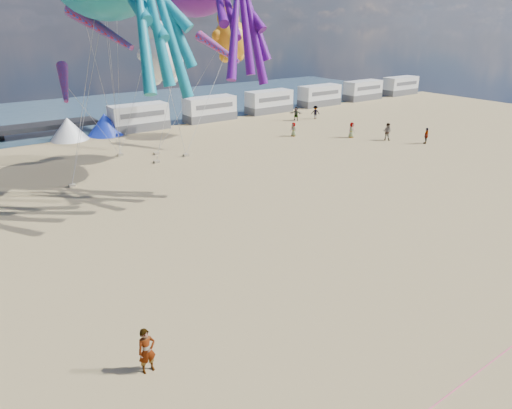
% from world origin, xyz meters
% --- Properties ---
extents(ground, '(120.00, 120.00, 0.00)m').
position_xyz_m(ground, '(0.00, 0.00, 0.00)').
color(ground, tan).
rests_on(ground, ground).
extents(water, '(120.00, 120.00, 0.00)m').
position_xyz_m(water, '(0.00, 55.00, 0.02)').
color(water, '#334E62').
rests_on(water, ground).
extents(motorhome_0, '(6.60, 2.50, 3.00)m').
position_xyz_m(motorhome_0, '(6.00, 40.00, 1.50)').
color(motorhome_0, silver).
rests_on(motorhome_0, ground).
extents(motorhome_1, '(6.60, 2.50, 3.00)m').
position_xyz_m(motorhome_1, '(15.50, 40.00, 1.50)').
color(motorhome_1, silver).
rests_on(motorhome_1, ground).
extents(motorhome_2, '(6.60, 2.50, 3.00)m').
position_xyz_m(motorhome_2, '(25.00, 40.00, 1.50)').
color(motorhome_2, silver).
rests_on(motorhome_2, ground).
extents(motorhome_3, '(6.60, 2.50, 3.00)m').
position_xyz_m(motorhome_3, '(34.50, 40.00, 1.50)').
color(motorhome_3, silver).
rests_on(motorhome_3, ground).
extents(motorhome_4, '(6.60, 2.50, 3.00)m').
position_xyz_m(motorhome_4, '(44.00, 40.00, 1.50)').
color(motorhome_4, silver).
rests_on(motorhome_4, ground).
extents(motorhome_5, '(6.60, 2.50, 3.00)m').
position_xyz_m(motorhome_5, '(53.50, 40.00, 1.50)').
color(motorhome_5, silver).
rests_on(motorhome_5, ground).
extents(tent_white, '(4.00, 4.00, 2.40)m').
position_xyz_m(tent_white, '(-2.00, 40.00, 1.20)').
color(tent_white, white).
rests_on(tent_white, ground).
extents(tent_blue, '(4.00, 4.00, 2.40)m').
position_xyz_m(tent_blue, '(2.00, 40.00, 1.20)').
color(tent_blue, '#1933CC').
rests_on(tent_blue, ground).
extents(rope_line, '(34.00, 0.03, 0.03)m').
position_xyz_m(rope_line, '(0.00, -5.00, 0.02)').
color(rope_line, '#F2338C').
rests_on(rope_line, ground).
extents(standing_person, '(0.66, 0.43, 1.80)m').
position_xyz_m(standing_person, '(-9.29, 2.12, 0.90)').
color(standing_person, tan).
rests_on(standing_person, ground).
extents(beachgoer_0, '(0.64, 0.45, 1.67)m').
position_xyz_m(beachgoer_0, '(23.44, 23.00, 0.83)').
color(beachgoer_0, '#7F6659').
rests_on(beachgoer_0, ground).
extents(beachgoer_2, '(1.05, 1.01, 1.71)m').
position_xyz_m(beachgoer_2, '(27.17, 32.88, 0.86)').
color(beachgoer_2, '#7F6659').
rests_on(beachgoer_2, ground).
extents(beachgoer_3, '(1.24, 1.06, 1.67)m').
position_xyz_m(beachgoer_3, '(27.75, 16.59, 0.83)').
color(beachgoer_3, '#7F6659').
rests_on(beachgoer_3, ground).
extents(beachgoer_4, '(0.89, 1.09, 1.73)m').
position_xyz_m(beachgoer_4, '(24.51, 33.62, 0.87)').
color(beachgoer_4, '#7F6659').
rests_on(beachgoer_4, ground).
extents(beachgoer_6, '(0.39, 0.57, 1.52)m').
position_xyz_m(beachgoer_6, '(18.68, 27.17, 0.76)').
color(beachgoer_6, '#7F6659').
rests_on(beachgoer_6, ground).
extents(beachgoer_7, '(0.88, 1.05, 1.84)m').
position_xyz_m(beachgoer_7, '(25.64, 19.95, 0.92)').
color(beachgoer_7, '#7F6659').
rests_on(beachgoer_7, ground).
extents(sandbag_a, '(0.50, 0.35, 0.22)m').
position_xyz_m(sandbag_a, '(-6.00, 24.36, 0.11)').
color(sandbag_a, gray).
rests_on(sandbag_a, ground).
extents(sandbag_b, '(0.50, 0.35, 0.22)m').
position_xyz_m(sandbag_b, '(2.00, 26.51, 0.11)').
color(sandbag_b, gray).
rests_on(sandbag_b, ground).
extents(sandbag_c, '(0.50, 0.35, 0.22)m').
position_xyz_m(sandbag_c, '(5.16, 26.88, 0.11)').
color(sandbag_c, gray).
rests_on(sandbag_c, ground).
extents(sandbag_d, '(0.50, 0.35, 0.22)m').
position_xyz_m(sandbag_d, '(3.16, 29.11, 0.11)').
color(sandbag_d, gray).
rests_on(sandbag_d, ground).
extents(sandbag_e, '(0.50, 0.35, 0.22)m').
position_xyz_m(sandbag_e, '(0.15, 30.62, 0.11)').
color(sandbag_e, gray).
rests_on(sandbag_e, ground).
extents(kite_panda, '(5.36, 5.17, 6.29)m').
position_xyz_m(kite_panda, '(3.45, 26.90, 8.91)').
color(kite_panda, white).
extents(kite_teddy_orange, '(5.11, 4.88, 6.52)m').
position_xyz_m(kite_teddy_orange, '(13.26, 31.13, 10.12)').
color(kite_teddy_orange, orange).
extents(windsock_left, '(3.12, 7.32, 7.31)m').
position_xyz_m(windsock_left, '(-2.34, 24.48, 11.44)').
color(windsock_left, red).
extents(windsock_mid, '(2.72, 5.30, 5.27)m').
position_xyz_m(windsock_mid, '(9.96, 28.31, 9.49)').
color(windsock_mid, red).
extents(windsock_right, '(2.04, 4.69, 4.62)m').
position_xyz_m(windsock_right, '(-4.86, 26.76, 7.52)').
color(windsock_right, red).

